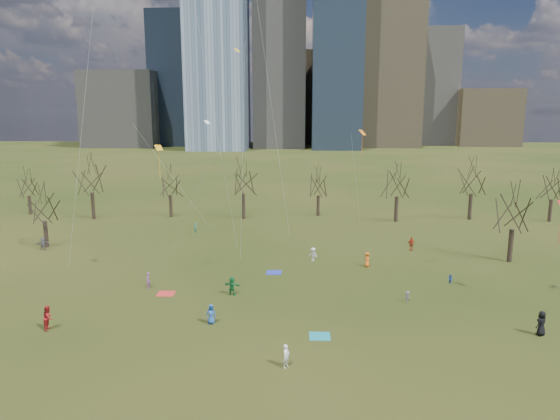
{
  "coord_description": "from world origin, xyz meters",
  "views": [
    {
      "loc": [
        2.07,
        -37.83,
        16.82
      ],
      "look_at": [
        0.0,
        12.0,
        7.0
      ],
      "focal_mm": 32.0,
      "sensor_mm": 36.0,
      "label": 1
    }
  ],
  "objects_px": {
    "person_2": "(48,318)",
    "blanket_navy": "(274,272)",
    "blanket_crimson": "(166,294)",
    "person_0": "(211,314)",
    "blanket_teal": "(320,336)",
    "person_1": "(286,356)"
  },
  "relations": [
    {
      "from": "blanket_crimson",
      "to": "person_2",
      "type": "distance_m",
      "value": 10.83
    },
    {
      "from": "person_2",
      "to": "blanket_navy",
      "type": "bearing_deg",
      "value": -55.04
    },
    {
      "from": "person_1",
      "to": "person_2",
      "type": "relative_size",
      "value": 0.82
    },
    {
      "from": "blanket_navy",
      "to": "person_2",
      "type": "relative_size",
      "value": 0.81
    },
    {
      "from": "blanket_navy",
      "to": "blanket_crimson",
      "type": "xyz_separation_m",
      "value": [
        -9.84,
        -6.73,
        0.0
      ]
    },
    {
      "from": "blanket_crimson",
      "to": "person_0",
      "type": "relative_size",
      "value": 0.98
    },
    {
      "from": "blanket_navy",
      "to": "blanket_crimson",
      "type": "distance_m",
      "value": 11.92
    },
    {
      "from": "blanket_navy",
      "to": "person_1",
      "type": "distance_m",
      "value": 20.1
    },
    {
      "from": "blanket_teal",
      "to": "person_0",
      "type": "distance_m",
      "value": 8.93
    },
    {
      "from": "blanket_teal",
      "to": "person_2",
      "type": "bearing_deg",
      "value": 179.01
    },
    {
      "from": "blanket_crimson",
      "to": "blanket_teal",
      "type": "bearing_deg",
      "value": -30.96
    },
    {
      "from": "blanket_navy",
      "to": "blanket_crimson",
      "type": "bearing_deg",
      "value": -145.6
    },
    {
      "from": "blanket_navy",
      "to": "person_2",
      "type": "xyz_separation_m",
      "value": [
        -16.94,
        -14.85,
        0.97
      ]
    },
    {
      "from": "blanket_navy",
      "to": "blanket_teal",
      "type": "bearing_deg",
      "value": -74.2
    },
    {
      "from": "blanket_teal",
      "to": "blanket_navy",
      "type": "relative_size",
      "value": 1.0
    },
    {
      "from": "person_1",
      "to": "person_2",
      "type": "distance_m",
      "value": 19.52
    },
    {
      "from": "blanket_navy",
      "to": "person_2",
      "type": "height_order",
      "value": "person_2"
    },
    {
      "from": "person_1",
      "to": "blanket_navy",
      "type": "bearing_deg",
      "value": 37.14
    },
    {
      "from": "person_0",
      "to": "person_2",
      "type": "xyz_separation_m",
      "value": [
        -12.57,
        -1.6,
        0.17
      ]
    },
    {
      "from": "blanket_teal",
      "to": "person_2",
      "type": "relative_size",
      "value": 0.81
    },
    {
      "from": "blanket_teal",
      "to": "person_1",
      "type": "xyz_separation_m",
      "value": [
        -2.42,
        -4.78,
        0.79
      ]
    },
    {
      "from": "blanket_teal",
      "to": "person_0",
      "type": "xyz_separation_m",
      "value": [
        -8.68,
        1.97,
        0.8
      ]
    }
  ]
}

